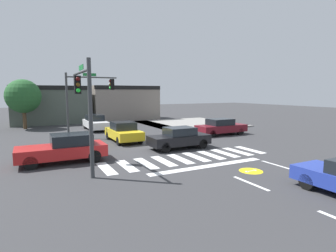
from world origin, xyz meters
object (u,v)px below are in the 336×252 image
at_px(car_white, 95,122).
at_px(traffic_signal_northwest, 88,93).
at_px(car_maroon, 221,127).
at_px(car_yellow, 124,132).
at_px(roadside_tree, 23,96).
at_px(car_black, 179,138).
at_px(traffic_signal_southwest, 84,97).
at_px(car_red, 64,148).

bearing_deg(car_white, traffic_signal_northwest, -19.78).
height_order(traffic_signal_northwest, car_maroon, traffic_signal_northwest).
xyz_separation_m(car_yellow, roadside_tree, (-6.86, 11.62, 2.64)).
distance_m(car_black, roadside_tree, 18.67).
relative_size(traffic_signal_southwest, traffic_signal_northwest, 0.97).
bearing_deg(car_black, car_white, -75.75).
distance_m(traffic_signal_northwest, roadside_tree, 9.39).
xyz_separation_m(traffic_signal_northwest, car_black, (4.42, -7.96, -3.03)).
bearing_deg(car_black, roadside_tree, -59.52).
bearing_deg(traffic_signal_southwest, car_maroon, -65.87).
bearing_deg(car_black, car_yellow, -59.74).
xyz_separation_m(car_maroon, roadside_tree, (-15.66, 12.47, 2.66)).
bearing_deg(roadside_tree, car_yellow, -59.43).
relative_size(traffic_signal_northwest, car_yellow, 1.30).
bearing_deg(roadside_tree, car_white, -32.56).
bearing_deg(car_red, car_white, -109.72).
relative_size(traffic_signal_northwest, car_black, 1.30).
bearing_deg(car_black, traffic_signal_southwest, 19.31).
height_order(traffic_signal_southwest, roadside_tree, traffic_signal_southwest).
xyz_separation_m(traffic_signal_northwest, car_red, (-2.95, -8.23, -2.99)).
height_order(traffic_signal_northwest, roadside_tree, traffic_signal_northwest).
distance_m(car_maroon, car_yellow, 8.84).
bearing_deg(car_white, car_red, -19.72).
height_order(traffic_signal_northwest, car_black, traffic_signal_northwest).
bearing_deg(car_red, car_maroon, -164.71).
xyz_separation_m(traffic_signal_southwest, car_yellow, (4.09, 6.63, -2.83)).
xyz_separation_m(car_black, car_maroon, (6.29, 3.46, -0.00)).
relative_size(car_white, roadside_tree, 0.92).
distance_m(traffic_signal_northwest, car_yellow, 5.10).
height_order(car_maroon, car_white, car_white).
height_order(car_black, car_white, car_white).
xyz_separation_m(traffic_signal_northwest, car_white, (1.40, 3.90, -3.00)).
xyz_separation_m(car_black, car_white, (-3.01, 11.86, 0.03)).
distance_m(car_black, car_maroon, 7.18).
bearing_deg(roadside_tree, car_maroon, -38.52).
xyz_separation_m(traffic_signal_southwest, car_white, (3.59, 14.18, -2.82)).
relative_size(traffic_signal_southwest, car_black, 1.27).
relative_size(traffic_signal_northwest, roadside_tree, 1.05).
bearing_deg(car_maroon, traffic_signal_southwest, -155.87).
height_order(traffic_signal_southwest, car_black, traffic_signal_southwest).
height_order(car_maroon, car_yellow, car_yellow).
bearing_deg(car_maroon, car_yellow, 174.47).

